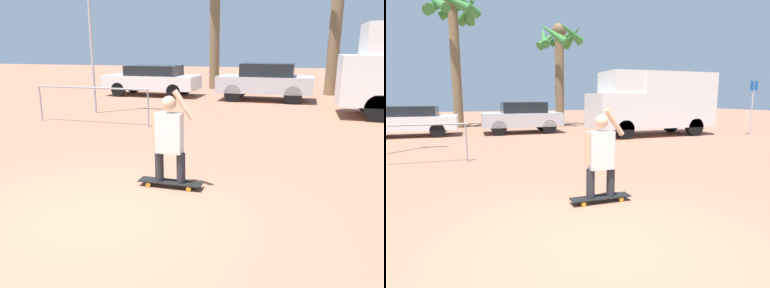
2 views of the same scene
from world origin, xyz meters
TOP-DOWN VIEW (x-y plane):
  - ground_plane at (0.00, 0.00)m, footprint 80.00×80.00m
  - skateboard at (0.57, 1.37)m, footprint 1.04×0.25m
  - person_skateboarder at (0.56, 1.37)m, footprint 0.69×0.23m
  - parked_car_silver at (0.96, 12.20)m, footprint 3.89×1.94m
  - parked_car_white at (-4.24, 12.38)m, footprint 4.31×1.83m
  - flagpole at (-4.20, 7.30)m, footprint 0.91×0.12m
  - plaza_railing_segment at (-3.36, 5.61)m, footprint 3.58×0.05m

SIDE VIEW (x-z plane):
  - ground_plane at x=0.00m, z-range 0.00..0.00m
  - skateboard at x=0.57m, z-range 0.03..0.13m
  - parked_car_white at x=-4.24m, z-range 0.05..1.44m
  - parked_car_silver at x=0.96m, z-range 0.05..1.60m
  - person_skateboarder at x=0.56m, z-range 0.12..1.59m
  - plaza_railing_segment at x=-3.36m, z-range 0.35..1.42m
  - flagpole at x=-4.20m, z-range 0.43..6.43m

